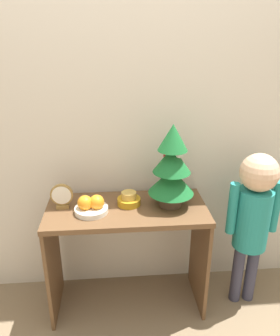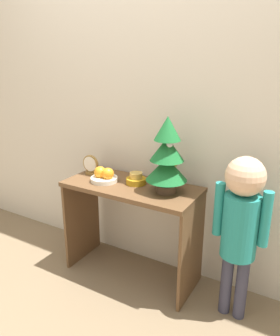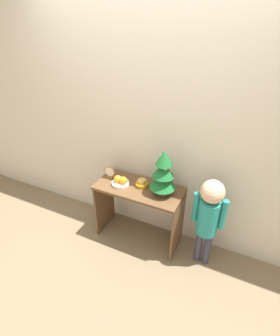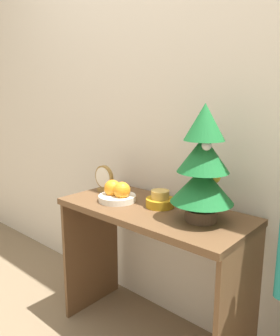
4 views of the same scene
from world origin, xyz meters
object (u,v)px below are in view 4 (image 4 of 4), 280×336
object	(u,v)px
mini_tree	(203,165)
desk_clock	(104,179)
singing_bowl	(160,200)
fruit_bowl	(117,193)

from	to	relation	value
mini_tree	desk_clock	xyz separation A→B (m)	(-0.61, 0.02, -0.16)
mini_tree	desk_clock	distance (m)	0.63
mini_tree	singing_bowl	size ratio (longest dim) A/B	3.59
desk_clock	mini_tree	bearing A→B (deg)	-1.71
mini_tree	fruit_bowl	xyz separation A→B (m)	(-0.45, -0.04, -0.19)
fruit_bowl	singing_bowl	size ratio (longest dim) A/B	1.38
fruit_bowl	singing_bowl	world-z (taller)	fruit_bowl
fruit_bowl	desk_clock	distance (m)	0.18
mini_tree	fruit_bowl	bearing A→B (deg)	-174.32
singing_bowl	fruit_bowl	bearing A→B (deg)	-161.33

